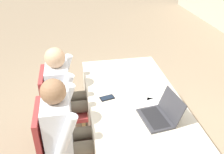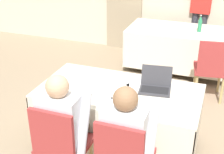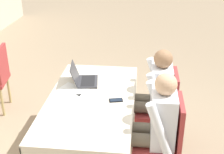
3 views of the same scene
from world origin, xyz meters
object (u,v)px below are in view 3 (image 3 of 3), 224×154
at_px(chair_near_left, 164,138).
at_px(person_checkered_shirt, 154,123).
at_px(cell_phone, 116,100).
at_px(person_white_shirt, 154,93).
at_px(chair_near_right, 162,106).
at_px(laptop, 84,79).

relative_size(chair_near_left, person_checkered_shirt, 0.78).
xyz_separation_m(cell_phone, person_white_shirt, (0.32, -0.38, -0.07)).
bearing_deg(chair_near_left, chair_near_right, -180.00).
relative_size(chair_near_right, person_checkered_shirt, 0.78).
xyz_separation_m(cell_phone, chair_near_left, (-0.27, -0.49, -0.23)).
distance_m(chair_near_left, chair_near_right, 0.59).
distance_m(laptop, chair_near_left, 1.13).
distance_m(cell_phone, person_checkered_shirt, 0.47).
xyz_separation_m(laptop, chair_near_right, (-0.05, -0.89, -0.26)).
height_order(chair_near_right, person_white_shirt, person_white_shirt).
bearing_deg(person_white_shirt, cell_phone, -50.06).
distance_m(chair_near_left, person_checkered_shirt, 0.19).
bearing_deg(person_checkered_shirt, person_white_shirt, -180.00).
distance_m(laptop, person_white_shirt, 0.79).
bearing_deg(laptop, cell_phone, -140.87).
relative_size(chair_near_left, person_white_shirt, 0.78).
bearing_deg(chair_near_right, cell_phone, -56.60).
bearing_deg(person_white_shirt, laptop, -93.79).
height_order(person_checkered_shirt, person_white_shirt, same).
relative_size(person_checkered_shirt, person_white_shirt, 1.00).
distance_m(laptop, person_checkered_shirt, 1.02).
bearing_deg(cell_phone, laptop, 33.08).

